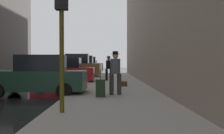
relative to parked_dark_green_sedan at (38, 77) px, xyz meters
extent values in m
cube|color=gray|center=(3.35, 0.36, -0.77)|extent=(4.00, 40.00, 0.15)
cube|color=#193828|center=(-0.05, 0.00, -0.16)|extent=(4.23, 1.92, 0.84)
cube|color=black|center=(0.15, 0.00, 0.59)|extent=(1.92, 1.60, 0.70)
cylinder|color=black|center=(-1.39, 0.95, -0.53)|extent=(0.64, 0.23, 0.64)
cylinder|color=black|center=(1.34, 0.89, -0.53)|extent=(0.64, 0.23, 0.64)
cylinder|color=black|center=(1.30, -0.95, -0.53)|extent=(0.64, 0.23, 0.64)
cube|color=#B2191E|center=(-0.05, 6.41, -0.16)|extent=(4.21, 1.86, 0.84)
cube|color=black|center=(0.15, 6.41, 0.59)|extent=(1.90, 1.58, 0.70)
cylinder|color=black|center=(-1.42, 7.32, -0.53)|extent=(0.64, 0.22, 0.64)
cylinder|color=black|center=(-1.41, 5.48, -0.53)|extent=(0.64, 0.22, 0.64)
cylinder|color=black|center=(1.31, 7.33, -0.53)|extent=(0.64, 0.22, 0.64)
cylinder|color=black|center=(1.32, 5.49, -0.53)|extent=(0.64, 0.22, 0.64)
cube|color=brown|center=(-0.05, 12.34, -0.03)|extent=(4.60, 1.84, 1.10)
cube|color=black|center=(0.15, 12.34, 0.95)|extent=(2.07, 1.57, 0.90)
cylinder|color=black|center=(-1.54, 13.26, -0.53)|extent=(0.64, 0.22, 0.64)
cylinder|color=black|center=(-1.54, 11.42, -0.53)|extent=(0.64, 0.22, 0.64)
cylinder|color=black|center=(1.45, 13.27, -0.53)|extent=(0.64, 0.22, 0.64)
cylinder|color=black|center=(1.45, 11.43, -0.53)|extent=(0.64, 0.22, 0.64)
cube|color=silver|center=(-0.05, 18.35, -0.03)|extent=(4.67, 2.02, 1.10)
cube|color=black|center=(0.15, 18.35, 0.95)|extent=(2.13, 1.64, 0.90)
cylinder|color=black|center=(-1.50, 19.33, -0.53)|extent=(0.65, 0.24, 0.64)
cylinder|color=black|center=(-1.58, 17.49, -0.53)|extent=(0.65, 0.24, 0.64)
cylinder|color=black|center=(1.48, 19.21, -0.53)|extent=(0.65, 0.24, 0.64)
cylinder|color=black|center=(1.41, 17.38, -0.53)|extent=(0.65, 0.24, 0.64)
cube|color=black|center=(-0.05, 24.65, -0.03)|extent=(4.60, 1.85, 1.10)
cube|color=black|center=(0.15, 24.65, 0.95)|extent=(2.07, 1.57, 0.90)
cylinder|color=black|center=(-1.54, 25.57, -0.53)|extent=(0.64, 0.22, 0.64)
cylinder|color=black|center=(-1.54, 23.73, -0.53)|extent=(0.64, 0.22, 0.64)
cylinder|color=black|center=(1.45, 25.57, -0.53)|extent=(0.64, 0.22, 0.64)
cylinder|color=black|center=(1.45, 23.73, -0.53)|extent=(0.64, 0.22, 0.64)
cube|color=slate|center=(-0.05, 30.12, -0.16)|extent=(4.26, 1.97, 0.84)
cube|color=black|center=(0.15, 30.11, 0.59)|extent=(1.94, 1.62, 0.70)
cylinder|color=black|center=(-1.38, 31.08, -0.53)|extent=(0.65, 0.24, 0.64)
cylinder|color=black|center=(-1.44, 29.24, -0.53)|extent=(0.65, 0.24, 0.64)
cylinder|color=black|center=(1.35, 30.99, -0.53)|extent=(0.65, 0.24, 0.64)
cylinder|color=black|center=(1.29, 29.15, -0.53)|extent=(0.65, 0.24, 0.64)
cylinder|color=red|center=(1.80, 2.49, -0.42)|extent=(0.22, 0.22, 0.55)
sphere|color=red|center=(1.80, 2.49, -0.09)|extent=(0.20, 0.20, 0.20)
cylinder|color=red|center=(1.64, 2.49, -0.40)|extent=(0.10, 0.09, 0.09)
cylinder|color=red|center=(1.96, 2.49, -0.40)|extent=(0.10, 0.09, 0.09)
cylinder|color=#514C0F|center=(1.85, -4.35, 1.10)|extent=(0.12, 0.12, 3.60)
sphere|color=green|center=(1.85, -4.22, 2.17)|extent=(0.14, 0.14, 0.14)
cylinder|color=#333338|center=(3.20, -0.75, -0.27)|extent=(0.20, 0.20, 0.85)
cylinder|color=#333338|center=(3.52, -0.72, -0.27)|extent=(0.20, 0.20, 0.85)
cylinder|color=#4C5156|center=(3.36, -0.74, 0.46)|extent=(0.44, 0.44, 0.62)
sphere|color=beige|center=(3.36, -0.74, 0.89)|extent=(0.24, 0.24, 0.24)
cylinder|color=black|center=(3.36, -0.74, 0.96)|extent=(0.34, 0.34, 0.02)
cylinder|color=black|center=(3.36, -0.74, 1.02)|extent=(0.23, 0.23, 0.11)
cylinder|color=black|center=(3.24, 7.27, -0.27)|extent=(0.21, 0.21, 0.85)
cylinder|color=black|center=(2.92, 7.20, -0.27)|extent=(0.21, 0.21, 0.85)
cylinder|color=black|center=(3.08, 7.24, 0.46)|extent=(0.48, 0.48, 0.62)
sphere|color=beige|center=(3.08, 7.24, 0.89)|extent=(0.24, 0.24, 0.24)
cylinder|color=black|center=(3.08, 7.24, 0.96)|extent=(0.34, 0.34, 0.02)
cylinder|color=black|center=(3.08, 7.24, 1.02)|extent=(0.23, 0.23, 0.11)
cube|color=black|center=(2.77, -1.30, -0.36)|extent=(0.38, 0.57, 0.68)
cylinder|color=#333333|center=(2.77, -1.30, 0.16)|extent=(0.02, 0.02, 0.36)
cube|color=#472D19|center=(3.94, 2.83, -0.56)|extent=(0.32, 0.44, 0.28)
camera|label=1|loc=(3.10, -10.93, 0.62)|focal=40.00mm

